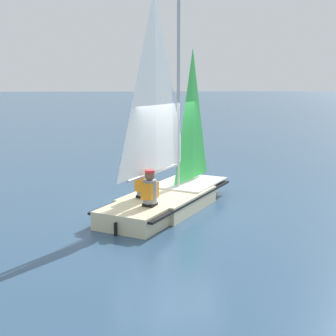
{
  "coord_description": "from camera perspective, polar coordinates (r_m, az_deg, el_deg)",
  "views": [
    {
      "loc": [
        0.6,
        10.85,
        3.01
      ],
      "look_at": [
        0.0,
        0.0,
        0.99
      ],
      "focal_mm": 50.0,
      "sensor_mm": 36.0,
      "label": 1
    }
  ],
  "objects": [
    {
      "name": "sailor_helm",
      "position": [
        10.69,
        -3.03,
        -2.34
      ],
      "size": [
        0.41,
        0.42,
        1.16
      ],
      "rotation": [
        0.0,
        0.0,
        4.18
      ],
      "color": "black",
      "rests_on": "ground_plane"
    },
    {
      "name": "ground_plane",
      "position": [
        11.27,
        0.0,
        -4.95
      ],
      "size": [
        260.0,
        260.0,
        0.0
      ],
      "primitive_type": "plane",
      "color": "#2D4C6B"
    },
    {
      "name": "sailor_crew",
      "position": [
        9.97,
        -2.23,
        -3.28
      ],
      "size": [
        0.41,
        0.42,
        1.16
      ],
      "rotation": [
        0.0,
        0.0,
        4.18
      ],
      "color": "black",
      "rests_on": "ground_plane"
    },
    {
      "name": "sailboat_main",
      "position": [
        11.07,
        -0.07,
        -1.29
      ],
      "size": [
        3.49,
        4.48,
        5.1
      ],
      "rotation": [
        0.0,
        0.0,
        4.18
      ],
      "color": "beige",
      "rests_on": "ground_plane"
    }
  ]
}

